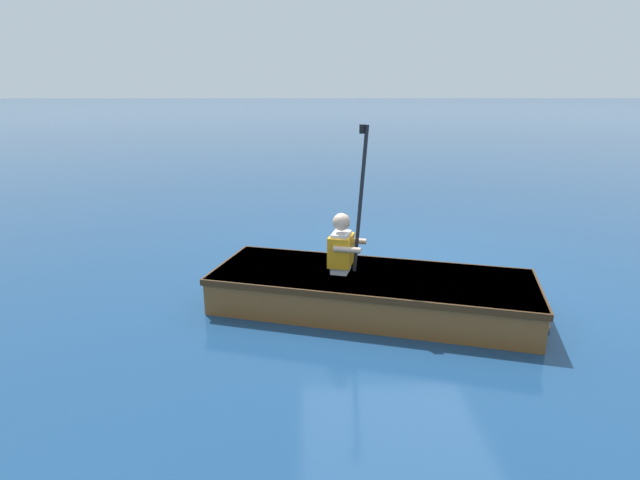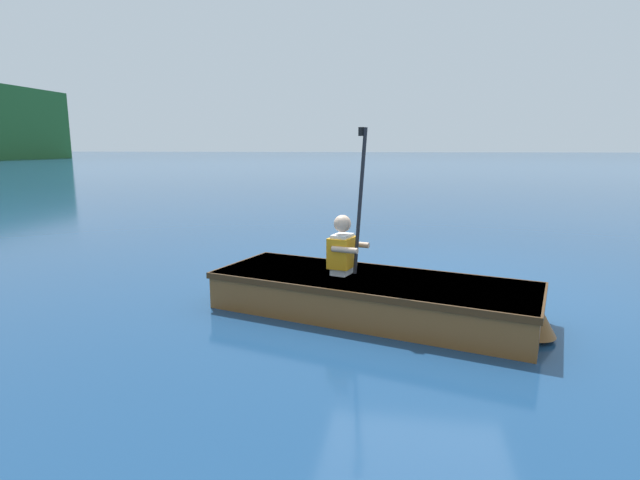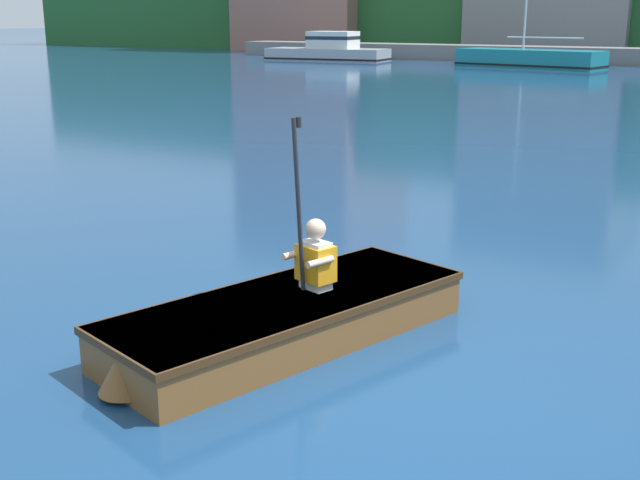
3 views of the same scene
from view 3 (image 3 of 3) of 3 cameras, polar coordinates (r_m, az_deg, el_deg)
name	(u,v)px [view 3 (image 3 of 3)]	position (r m, az deg, el deg)	size (l,w,h in m)	color
ground_plane	(398,403)	(5.55, 5.57, -11.49)	(300.00, 300.00, 0.00)	navy
moored_boat_dock_west_end	(329,50)	(48.80, 0.65, 13.34)	(7.46, 3.35, 1.69)	#9EA3A8
moored_boat_dock_center_near	(529,59)	(43.20, 14.65, 12.35)	(7.70, 3.44, 6.78)	#197A84
rowboat_foreground	(283,317)	(6.42, -2.62, -5.46)	(1.92, 3.28, 0.37)	brown
person_paddler	(315,257)	(6.49, -0.39, -1.18)	(0.41, 0.40, 1.42)	silver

